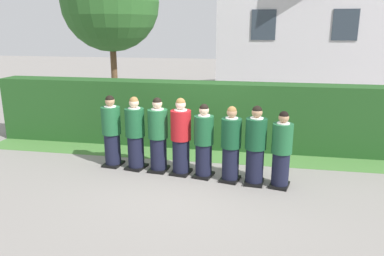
{
  "coord_description": "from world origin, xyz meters",
  "views": [
    {
      "loc": [
        1.34,
        -7.35,
        3.09
      ],
      "look_at": [
        0.0,
        0.0,
        1.05
      ],
      "focal_mm": 34.82,
      "sensor_mm": 36.0,
      "label": 1
    }
  ],
  "objects_px": {
    "student_front_row_1": "(135,135)",
    "student_front_row_2": "(158,137)",
    "student_front_row_0": "(112,133)",
    "student_in_red_blazer": "(181,138)",
    "student_front_row_4": "(204,143)",
    "student_front_row_7": "(282,152)",
    "student_front_row_5": "(231,146)",
    "student_front_row_6": "(255,147)"
  },
  "relations": [
    {
      "from": "student_front_row_1",
      "to": "student_front_row_5",
      "type": "height_order",
      "value": "student_front_row_1"
    },
    {
      "from": "student_front_row_4",
      "to": "student_front_row_5",
      "type": "relative_size",
      "value": 1.0
    },
    {
      "from": "student_in_red_blazer",
      "to": "student_front_row_2",
      "type": "bearing_deg",
      "value": 171.95
    },
    {
      "from": "student_front_row_0",
      "to": "student_front_row_5",
      "type": "height_order",
      "value": "student_front_row_0"
    },
    {
      "from": "student_front_row_1",
      "to": "student_front_row_5",
      "type": "xyz_separation_m",
      "value": [
        2.14,
        -0.32,
        -0.03
      ]
    },
    {
      "from": "student_front_row_4",
      "to": "student_front_row_6",
      "type": "xyz_separation_m",
      "value": [
        1.07,
        -0.18,
        0.02
      ]
    },
    {
      "from": "student_in_red_blazer",
      "to": "student_front_row_5",
      "type": "relative_size",
      "value": 1.06
    },
    {
      "from": "student_front_row_0",
      "to": "student_front_row_1",
      "type": "relative_size",
      "value": 1.0
    },
    {
      "from": "student_front_row_1",
      "to": "student_front_row_5",
      "type": "bearing_deg",
      "value": -8.42
    },
    {
      "from": "student_front_row_0",
      "to": "student_in_red_blazer",
      "type": "bearing_deg",
      "value": -6.96
    },
    {
      "from": "student_front_row_0",
      "to": "student_front_row_4",
      "type": "distance_m",
      "value": 2.17
    },
    {
      "from": "student_front_row_0",
      "to": "student_front_row_4",
      "type": "xyz_separation_m",
      "value": [
        2.15,
        -0.28,
        -0.03
      ]
    },
    {
      "from": "student_front_row_0",
      "to": "student_front_row_7",
      "type": "height_order",
      "value": "student_front_row_0"
    },
    {
      "from": "student_front_row_5",
      "to": "student_front_row_7",
      "type": "relative_size",
      "value": 1.02
    },
    {
      "from": "student_front_row_0",
      "to": "student_in_red_blazer",
      "type": "distance_m",
      "value": 1.65
    },
    {
      "from": "student_front_row_5",
      "to": "student_front_row_4",
      "type": "bearing_deg",
      "value": 168.4
    },
    {
      "from": "student_front_row_2",
      "to": "student_front_row_4",
      "type": "height_order",
      "value": "student_front_row_2"
    },
    {
      "from": "student_front_row_1",
      "to": "student_front_row_2",
      "type": "xyz_separation_m",
      "value": [
        0.53,
        -0.05,
        0.0
      ]
    },
    {
      "from": "student_front_row_6",
      "to": "student_front_row_1",
      "type": "bearing_deg",
      "value": 171.75
    },
    {
      "from": "student_front_row_7",
      "to": "student_front_row_5",
      "type": "bearing_deg",
      "value": 172.8
    },
    {
      "from": "student_front_row_4",
      "to": "student_front_row_0",
      "type": "bearing_deg",
      "value": 172.6
    },
    {
      "from": "student_front_row_4",
      "to": "student_front_row_6",
      "type": "distance_m",
      "value": 1.08
    },
    {
      "from": "student_front_row_1",
      "to": "student_front_row_6",
      "type": "height_order",
      "value": "student_front_row_1"
    },
    {
      "from": "student_front_row_2",
      "to": "student_front_row_5",
      "type": "distance_m",
      "value": 1.63
    },
    {
      "from": "student_front_row_6",
      "to": "student_front_row_7",
      "type": "xyz_separation_m",
      "value": [
        0.51,
        -0.06,
        -0.04
      ]
    },
    {
      "from": "student_front_row_0",
      "to": "student_front_row_2",
      "type": "bearing_deg",
      "value": -6.45
    },
    {
      "from": "student_front_row_2",
      "to": "student_in_red_blazer",
      "type": "bearing_deg",
      "value": -8.05
    },
    {
      "from": "student_front_row_0",
      "to": "student_in_red_blazer",
      "type": "relative_size",
      "value": 0.98
    },
    {
      "from": "student_front_row_1",
      "to": "student_front_row_4",
      "type": "bearing_deg",
      "value": -7.23
    },
    {
      "from": "student_in_red_blazer",
      "to": "student_front_row_4",
      "type": "xyz_separation_m",
      "value": [
        0.51,
        -0.08,
        -0.05
      ]
    },
    {
      "from": "student_front_row_1",
      "to": "student_front_row_4",
      "type": "distance_m",
      "value": 1.58
    },
    {
      "from": "student_front_row_6",
      "to": "student_front_row_5",
      "type": "bearing_deg",
      "value": 172.51
    },
    {
      "from": "student_front_row_1",
      "to": "student_front_row_6",
      "type": "xyz_separation_m",
      "value": [
        2.63,
        -0.38,
        -0.01
      ]
    },
    {
      "from": "student_front_row_1",
      "to": "student_front_row_4",
      "type": "height_order",
      "value": "student_front_row_1"
    },
    {
      "from": "student_front_row_0",
      "to": "student_front_row_6",
      "type": "bearing_deg",
      "value": -8.18
    },
    {
      "from": "student_front_row_2",
      "to": "student_front_row_5",
      "type": "bearing_deg",
      "value": -9.58
    },
    {
      "from": "student_front_row_4",
      "to": "student_front_row_1",
      "type": "bearing_deg",
      "value": 172.77
    },
    {
      "from": "student_front_row_1",
      "to": "student_in_red_blazer",
      "type": "height_order",
      "value": "student_in_red_blazer"
    },
    {
      "from": "student_front_row_1",
      "to": "student_front_row_6",
      "type": "distance_m",
      "value": 2.66
    },
    {
      "from": "student_front_row_4",
      "to": "student_front_row_7",
      "type": "xyz_separation_m",
      "value": [
        1.58,
        -0.24,
        -0.02
      ]
    },
    {
      "from": "student_front_row_4",
      "to": "student_front_row_7",
      "type": "distance_m",
      "value": 1.59
    },
    {
      "from": "student_front_row_0",
      "to": "student_front_row_7",
      "type": "bearing_deg",
      "value": -8.01
    }
  ]
}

